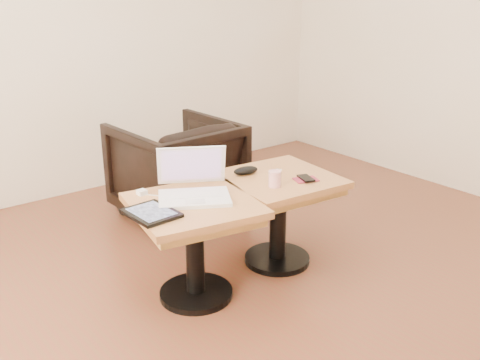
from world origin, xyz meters
TOP-DOWN VIEW (x-y plane):
  - room_shell at (0.00, 0.00)m, footprint 4.52×4.52m
  - side_table_left at (-0.31, 0.37)m, footprint 0.69×0.69m
  - side_table_right at (0.29, 0.38)m, footprint 0.65×0.65m
  - laptop at (-0.26, 0.43)m, footprint 0.48×0.47m
  - tablet at (-0.55, 0.35)m, footprint 0.21×0.26m
  - charging_adapter at (-0.46, 0.61)m, footprint 0.05×0.05m
  - glasses_case at (0.16, 0.53)m, footprint 0.16×0.10m
  - striped_cup at (0.16, 0.28)m, footprint 0.07×0.07m
  - earbuds_tangle at (0.34, 0.46)m, footprint 0.06×0.04m
  - phone_on_sleeve at (0.37, 0.25)m, footprint 0.15×0.13m
  - armchair at (0.19, 1.34)m, footprint 0.78×0.80m

SIDE VIEW (x-z plane):
  - armchair at x=0.19m, z-range 0.00..0.70m
  - side_table_left at x=-0.31m, z-range 0.14..0.68m
  - side_table_right at x=0.29m, z-range 0.14..0.68m
  - earbuds_tangle at x=0.34m, z-range 0.54..0.55m
  - phone_on_sleeve at x=0.37m, z-range 0.54..0.56m
  - tablet at x=-0.55m, z-range 0.54..0.56m
  - charging_adapter at x=-0.46m, z-range 0.54..0.57m
  - glasses_case at x=0.16m, z-range 0.54..0.59m
  - striped_cup at x=0.16m, z-range 0.54..0.63m
  - laptop at x=-0.26m, z-range 0.47..0.71m
  - room_shell at x=0.00m, z-range 0.00..2.71m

